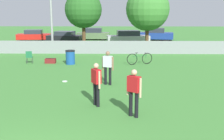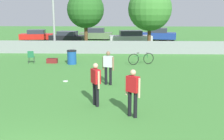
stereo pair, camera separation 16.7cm
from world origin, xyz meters
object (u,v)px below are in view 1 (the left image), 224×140
(gear_bag_sideline, at_px, (50,61))
(folding_chair_sideline, at_px, (29,56))
(player_defender_red, at_px, (134,89))
(tree_far_right, at_px, (148,9))
(parked_car_blue, at_px, (155,34))
(trash_bin, at_px, (70,57))
(parked_car_silver, at_px, (128,37))
(player_receiver_white, at_px, (108,65))
(parked_car_olive, at_px, (94,34))
(parked_car_dark, at_px, (65,37))
(bicycle_sideline, at_px, (140,59))
(frisbee_disc, at_px, (65,81))
(player_thrower_red, at_px, (96,81))
(parked_car_red, at_px, (34,35))
(tree_near_pole, at_px, (83,10))

(gear_bag_sideline, bearing_deg, folding_chair_sideline, -172.74)
(player_defender_red, bearing_deg, tree_far_right, 120.82)
(gear_bag_sideline, xyz_separation_m, parked_car_blue, (9.22, 15.58, 0.56))
(trash_bin, bearing_deg, parked_car_silver, 69.90)
(player_receiver_white, relative_size, parked_car_olive, 0.41)
(parked_car_silver, bearing_deg, parked_car_dark, 162.64)
(player_defender_red, bearing_deg, bicycle_sideline, 122.51)
(frisbee_disc, distance_m, parked_car_silver, 17.14)
(parked_car_olive, distance_m, parked_car_blue, 7.56)
(player_thrower_red, relative_size, parked_car_olive, 0.41)
(player_defender_red, height_order, parked_car_dark, player_defender_red)
(parked_car_blue, bearing_deg, bicycle_sideline, -91.68)
(player_thrower_red, bearing_deg, parked_car_red, 170.95)
(gear_bag_sideline, relative_size, parked_car_silver, 0.15)
(tree_near_pole, xyz_separation_m, parked_car_dark, (-2.91, 6.14, -3.01))
(bicycle_sideline, height_order, trash_bin, trash_bin)
(tree_near_pole, relative_size, frisbee_disc, 19.93)
(player_defender_red, distance_m, parked_car_blue, 25.84)
(tree_near_pole, height_order, frisbee_disc, tree_near_pole)
(tree_far_right, relative_size, parked_car_dark, 1.36)
(player_thrower_red, xyz_separation_m, bicycle_sideline, (2.30, 8.52, -0.58))
(player_defender_red, bearing_deg, parked_car_dark, 144.19)
(tree_near_pole, distance_m, frisbee_disc, 12.40)
(player_defender_red, distance_m, parked_car_red, 26.63)
(bicycle_sideline, distance_m, parked_car_olive, 16.83)
(frisbee_disc, bearing_deg, parked_car_silver, 76.97)
(player_receiver_white, xyz_separation_m, parked_car_silver, (1.62, 17.27, -0.26))
(frisbee_disc, bearing_deg, parked_car_red, 110.50)
(tree_far_right, distance_m, player_thrower_red, 16.10)
(trash_bin, relative_size, parked_car_dark, 0.23)
(parked_car_blue, bearing_deg, tree_far_right, -92.65)
(player_receiver_white, height_order, frisbee_disc, player_receiver_white)
(player_defender_red, xyz_separation_m, parked_car_dark, (-6.57, 22.80, -0.33))
(tree_far_right, bearing_deg, player_receiver_white, -104.33)
(tree_far_right, xyz_separation_m, frisbee_disc, (-5.40, -11.78, -3.70))
(player_defender_red, bearing_deg, parked_car_olive, 135.97)
(folding_chair_sideline, relative_size, parked_car_red, 0.21)
(gear_bag_sideline, bearing_deg, trash_bin, -13.29)
(gear_bag_sideline, bearing_deg, tree_far_right, 42.15)
(tree_near_pole, bearing_deg, player_thrower_red, -81.58)
(player_thrower_red, bearing_deg, gear_bag_sideline, 172.92)
(player_defender_red, xyz_separation_m, frisbee_disc, (-3.27, 4.81, -0.96))
(frisbee_disc, height_order, gear_bag_sideline, gear_bag_sideline)
(parked_car_olive, bearing_deg, parked_car_red, -166.50)
(player_thrower_red, height_order, frisbee_disc, player_thrower_red)
(tree_far_right, distance_m, player_receiver_white, 13.04)
(parked_car_dark, bearing_deg, parked_car_silver, 0.52)
(folding_chair_sideline, bearing_deg, gear_bag_sideline, 179.44)
(parked_car_red, bearing_deg, player_receiver_white, -72.81)
(player_receiver_white, relative_size, gear_bag_sideline, 2.30)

